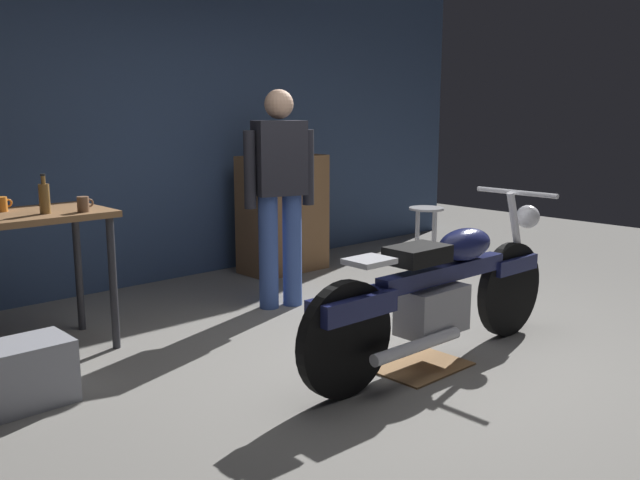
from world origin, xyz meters
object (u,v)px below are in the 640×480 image
shop_stool (426,223)px  bottle (44,198)px  person_standing (280,189)px  motorcycle (440,290)px  storage_bin (27,373)px  mug_orange_travel (2,204)px  wooden_dresser (283,214)px  mug_brown_stoneware (84,204)px

shop_stool → bottle: bottle is taller
person_standing → motorcycle: bearing=104.4°
storage_bin → motorcycle: bearing=-27.4°
storage_bin → mug_orange_travel: 1.21m
person_standing → mug_orange_travel: bearing=5.1°
storage_bin → wooden_dresser: bearing=26.0°
wooden_dresser → mug_brown_stoneware: bearing=-159.1°
shop_stool → mug_orange_travel: 3.60m
shop_stool → wooden_dresser: (-0.83, 1.06, 0.05)m
shop_stool → mug_orange_travel: size_ratio=6.19×
mug_brown_stoneware → wooden_dresser: bearing=20.9°
motorcycle → bottle: bearing=135.5°
shop_stool → mug_orange_travel: mug_orange_travel is taller
person_standing → shop_stool: bearing=-168.1°
wooden_dresser → storage_bin: bearing=-154.0°
motorcycle → mug_brown_stoneware: (-1.48, 1.61, 0.50)m
wooden_dresser → bottle: bearing=-162.4°
person_standing → bottle: person_standing is taller
storage_bin → mug_orange_travel: mug_orange_travel is taller
shop_stool → person_standing: bearing=175.4°
shop_stool → mug_brown_stoneware: bearing=177.1°
motorcycle → wooden_dresser: (0.86, 2.51, 0.10)m
motorcycle → mug_brown_stoneware: 2.24m
shop_stool → bottle: 3.41m
storage_bin → mug_brown_stoneware: (0.60, 0.54, 0.78)m
motorcycle → wooden_dresser: bearing=72.1°
person_standing → wooden_dresser: (0.80, 0.92, -0.38)m
person_standing → wooden_dresser: size_ratio=1.52×
motorcycle → wooden_dresser: size_ratio=1.99×
storage_bin → mug_orange_travel: (0.23, 0.89, 0.78)m
wooden_dresser → storage_bin: size_ratio=2.50×
wooden_dresser → mug_brown_stoneware: wooden_dresser is taller
bottle → motorcycle: bearing=-45.5°
storage_bin → bottle: bottle is taller
mug_brown_stoneware → mug_orange_travel: bearing=135.9°
storage_bin → person_standing: bearing=13.4°
motorcycle → mug_brown_stoneware: size_ratio=21.02×
storage_bin → bottle: 1.11m
person_standing → storage_bin: (-2.14, -0.51, -0.76)m
storage_bin → mug_brown_stoneware: 1.12m
motorcycle → shop_stool: (1.69, 1.45, 0.05)m
mug_brown_stoneware → motorcycle: bearing=-47.5°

